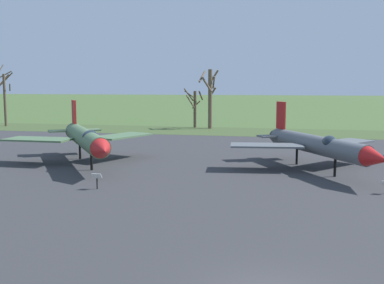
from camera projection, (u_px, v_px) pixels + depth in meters
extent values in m
cube|color=#333335|center=(287.00, 185.00, 30.26)|extent=(101.06, 55.85, 0.05)
cube|color=#3C4F29|center=(293.00, 133.00, 63.09)|extent=(161.06, 12.00, 0.06)
cylinder|color=#4C6B47|center=(85.00, 138.00, 37.79)|extent=(8.77, 11.69, 1.52)
cone|color=#B21E1E|center=(103.00, 150.00, 30.98)|extent=(2.07, 2.13, 1.40)
cylinder|color=black|center=(73.00, 131.00, 44.14)|extent=(1.35, 1.29, 1.06)
ellipsoid|color=#19232D|center=(90.00, 136.00, 35.48)|extent=(0.97, 1.83, 0.92)
cube|color=#4C6B47|center=(39.00, 139.00, 38.08)|extent=(5.43, 2.73, 0.14)
cube|color=#4C6B47|center=(122.00, 136.00, 40.65)|extent=(4.45, 6.03, 0.14)
cube|color=#B21E1E|center=(74.00, 112.00, 43.09)|extent=(1.13, 1.51, 2.15)
cube|color=#4C6B47|center=(60.00, 131.00, 42.70)|extent=(2.49, 2.33, 0.14)
cube|color=#4C6B47|center=(89.00, 130.00, 43.68)|extent=(2.49, 2.33, 0.14)
cylinder|color=black|center=(92.00, 161.00, 35.30)|extent=(0.20, 0.20, 1.42)
cylinder|color=black|center=(80.00, 151.00, 40.64)|extent=(0.20, 0.20, 1.42)
cylinder|color=black|center=(97.00, 184.00, 28.88)|extent=(0.08, 0.08, 0.72)
cube|color=white|center=(97.00, 176.00, 28.81)|extent=(0.60, 0.35, 0.33)
cylinder|color=#565B60|center=(315.00, 145.00, 35.12)|extent=(7.23, 11.27, 1.40)
cone|color=red|center=(378.00, 159.00, 28.38)|extent=(2.13, 2.41, 1.29)
cylinder|color=black|center=(276.00, 136.00, 41.17)|extent=(1.24, 1.16, 0.98)
ellipsoid|color=#19232D|center=(329.00, 142.00, 33.29)|extent=(1.05, 1.97, 0.98)
cube|color=#565B60|center=(266.00, 145.00, 35.42)|extent=(5.67, 3.10, 0.13)
cube|color=#565B60|center=(343.00, 142.00, 37.37)|extent=(5.25, 5.76, 0.13)
cube|color=red|center=(281.00, 115.00, 40.20)|extent=(0.85, 1.32, 2.35)
cube|color=#565B60|center=(269.00, 136.00, 39.94)|extent=(2.19, 2.01, 0.13)
cube|color=#565B60|center=(293.00, 135.00, 40.60)|extent=(2.19, 2.01, 0.13)
cylinder|color=black|center=(335.00, 168.00, 32.74)|extent=(0.19, 0.19, 1.31)
cylinder|color=black|center=(297.00, 157.00, 37.83)|extent=(0.19, 0.19, 1.31)
cylinder|color=brown|center=(5.00, 100.00, 73.25)|extent=(0.40, 0.40, 8.25)
cylinder|color=brown|center=(10.00, 87.00, 73.31)|extent=(1.14, 1.53, 1.22)
cylinder|color=brown|center=(5.00, 80.00, 73.99)|extent=(2.28, 1.23, 2.52)
cylinder|color=brown|center=(5.00, 75.00, 73.77)|extent=(2.01, 1.12, 1.28)
cylinder|color=brown|center=(3.00, 81.00, 73.70)|extent=(1.61, 1.66, 2.38)
cylinder|color=brown|center=(195.00, 109.00, 70.76)|extent=(0.45, 0.45, 5.62)
cylinder|color=brown|center=(190.00, 95.00, 69.71)|extent=(2.01, 1.33, 1.20)
cylinder|color=brown|center=(201.00, 96.00, 70.25)|extent=(0.36, 1.97, 1.43)
cylinder|color=brown|center=(190.00, 102.00, 70.03)|extent=(1.68, 1.36, 1.95)
cylinder|color=brown|center=(189.00, 95.00, 69.84)|extent=(1.91, 1.80, 1.89)
cylinder|color=brown|center=(196.00, 105.00, 71.25)|extent=(1.35, 0.29, 1.25)
cylinder|color=brown|center=(210.00, 99.00, 68.94)|extent=(0.61, 0.61, 8.81)
cylinder|color=brown|center=(214.00, 77.00, 69.20)|extent=(1.82, 1.05, 2.31)
cylinder|color=brown|center=(207.00, 85.00, 68.02)|extent=(1.87, 1.05, 2.28)
cylinder|color=brown|center=(202.00, 77.00, 68.96)|extent=(0.61, 2.69, 1.79)
cylinder|color=brown|center=(212.00, 93.00, 69.29)|extent=(1.38, 0.81, 1.73)
cylinder|color=brown|center=(214.00, 82.00, 68.71)|extent=(0.66, 1.27, 1.84)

